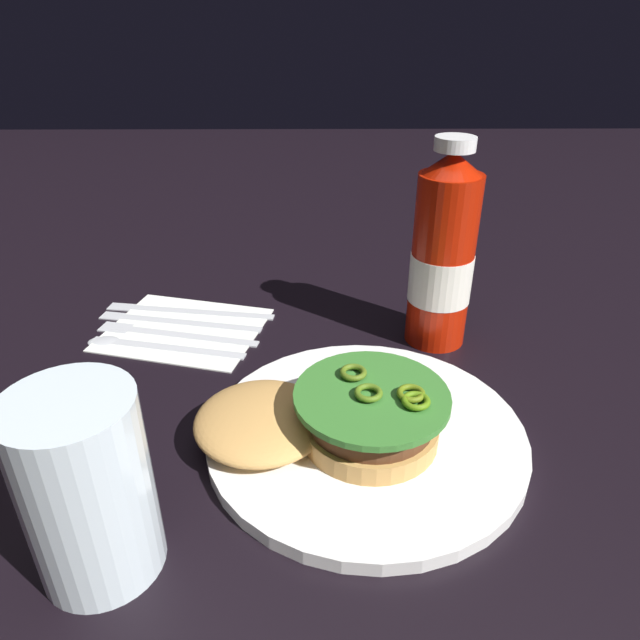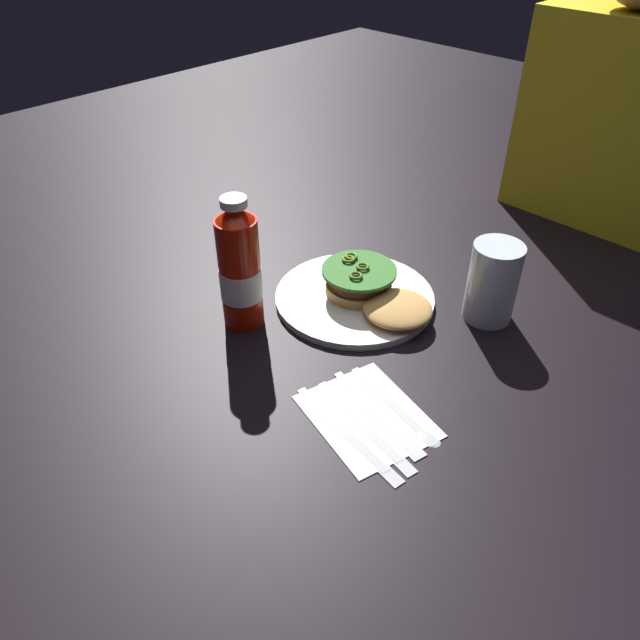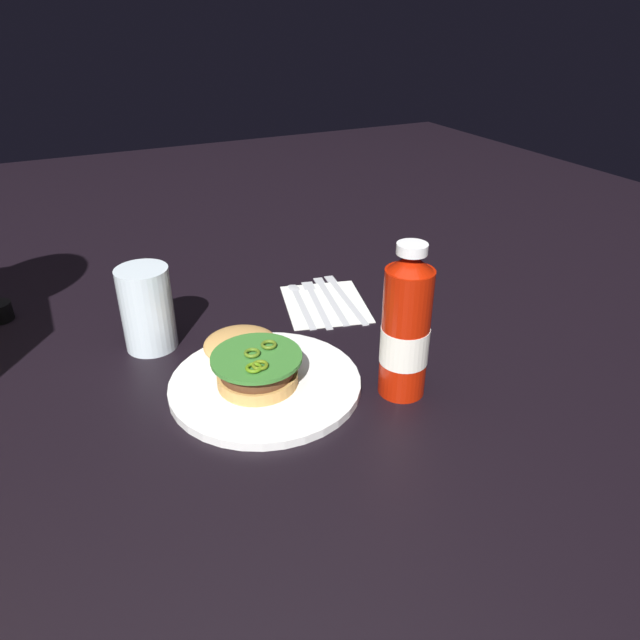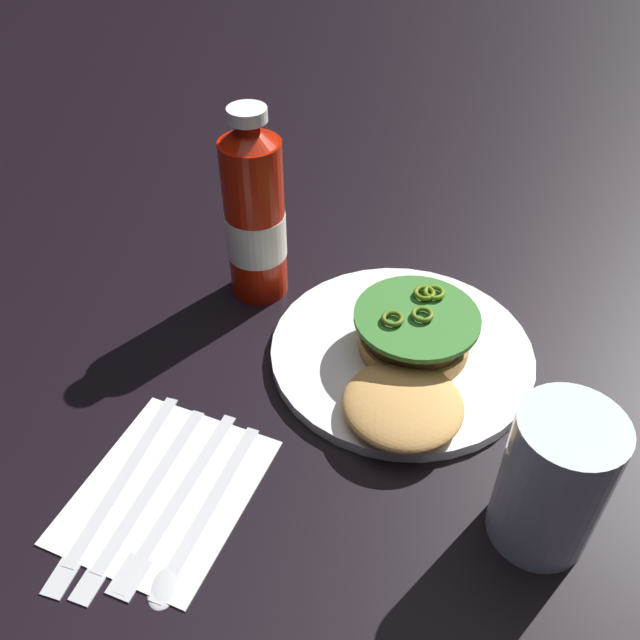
% 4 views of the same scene
% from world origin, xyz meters
% --- Properties ---
extents(ground_plane, '(3.00, 3.00, 0.00)m').
position_xyz_m(ground_plane, '(0.00, 0.00, 0.00)').
color(ground_plane, black).
extents(dinner_plate, '(0.28, 0.28, 0.01)m').
position_xyz_m(dinner_plate, '(-0.12, -0.08, 0.01)').
color(dinner_plate, white).
rests_on(dinner_plate, ground_plane).
extents(burger_sandwich, '(0.21, 0.13, 0.05)m').
position_xyz_m(burger_sandwich, '(-0.08, -0.07, 0.03)').
color(burger_sandwich, tan).
rests_on(burger_sandwich, dinner_plate).
extents(ketchup_bottle, '(0.07, 0.07, 0.22)m').
position_xyz_m(ketchup_bottle, '(-0.21, -0.25, 0.10)').
color(ketchup_bottle, '#AD1705').
rests_on(ketchup_bottle, ground_plane).
extents(water_glass, '(0.08, 0.08, 0.14)m').
position_xyz_m(water_glass, '(0.07, 0.04, 0.07)').
color(water_glass, silver).
rests_on(water_glass, ground_plane).
extents(napkin, '(0.20, 0.18, 0.00)m').
position_xyz_m(napkin, '(0.08, -0.27, 0.00)').
color(napkin, white).
rests_on(napkin, ground_plane).
extents(butter_knife, '(0.21, 0.05, 0.00)m').
position_xyz_m(butter_knife, '(0.10, -0.32, 0.00)').
color(butter_knife, silver).
rests_on(butter_knife, napkin).
extents(steak_knife, '(0.20, 0.05, 0.00)m').
position_xyz_m(steak_knife, '(0.10, -0.29, 0.00)').
color(steak_knife, silver).
rests_on(steak_knife, napkin).
extents(fork_utensil, '(0.19, 0.06, 0.00)m').
position_xyz_m(fork_utensil, '(0.10, -0.26, 0.00)').
color(fork_utensil, silver).
rests_on(fork_utensil, napkin).
extents(spoon_utensil, '(0.18, 0.05, 0.00)m').
position_xyz_m(spoon_utensil, '(0.12, -0.24, 0.00)').
color(spoon_utensil, silver).
rests_on(spoon_utensil, napkin).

